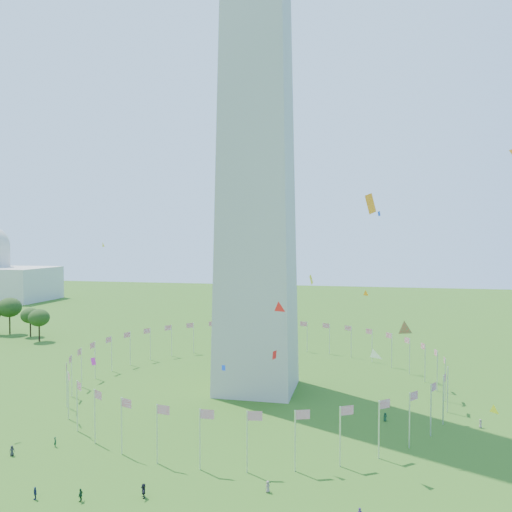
# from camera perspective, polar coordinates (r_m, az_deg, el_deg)

# --- Properties ---
(ground) EXTENTS (600.00, 600.00, 0.00)m
(ground) POSITION_cam_1_polar(r_m,az_deg,el_deg) (71.41, -9.27, -26.31)
(ground) COLOR #275313
(ground) RESTS_ON ground
(washington_monument) EXTENTS (16.80, 16.80, 169.00)m
(washington_monument) POSITION_cam_1_polar(r_m,az_deg,el_deg) (121.94, 0.11, 26.55)
(washington_monument) COLOR #B6B0A2
(washington_monument) RESTS_ON ground
(flag_ring) EXTENTS (80.24, 80.24, 9.00)m
(flag_ring) POSITION_cam_1_polar(r_m,az_deg,el_deg) (114.72, 0.11, -12.81)
(flag_ring) COLOR silver
(flag_ring) RESTS_ON ground
(crowd) EXTENTS (86.41, 61.97, 1.94)m
(crowd) POSITION_cam_1_polar(r_m,az_deg,el_deg) (70.54, -8.17, -25.89)
(crowd) COLOR #1B2641
(crowd) RESTS_ON ground
(kites_aloft) EXTENTS (105.62, 81.49, 40.12)m
(kites_aloft) POSITION_cam_1_polar(r_m,az_deg,el_deg) (81.64, 5.60, -6.21)
(kites_aloft) COLOR red
(kites_aloft) RESTS_ON ground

